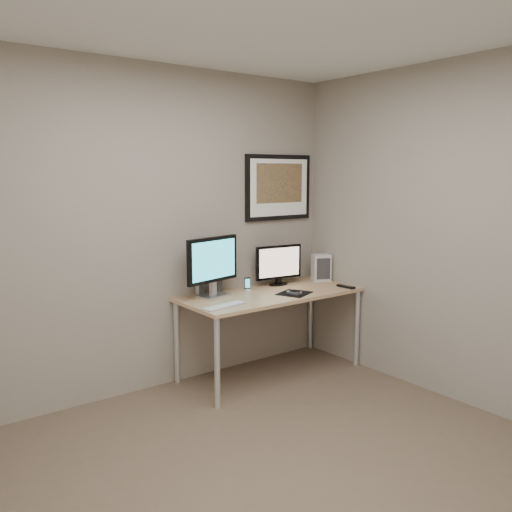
# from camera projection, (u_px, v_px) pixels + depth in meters

# --- Properties ---
(floor) EXTENTS (3.60, 3.60, 0.00)m
(floor) POSITION_uv_depth(u_px,v_px,m) (281.00, 479.00, 3.13)
(floor) COLOR brown
(floor) RESTS_ON ground
(room) EXTENTS (3.60, 3.60, 3.60)m
(room) POSITION_uv_depth(u_px,v_px,m) (235.00, 192.00, 3.23)
(room) COLOR white
(room) RESTS_ON ground
(desk) EXTENTS (1.60, 0.70, 0.73)m
(desk) POSITION_uv_depth(u_px,v_px,m) (271.00, 300.00, 4.69)
(desk) COLOR #996E4A
(desk) RESTS_ON floor
(framed_art) EXTENTS (0.75, 0.04, 0.60)m
(framed_art) POSITION_uv_depth(u_px,v_px,m) (279.00, 187.00, 5.01)
(framed_art) COLOR black
(framed_art) RESTS_ON room
(monitor_large) EXTENTS (0.55, 0.23, 0.50)m
(monitor_large) POSITION_uv_depth(u_px,v_px,m) (213.00, 264.00, 4.47)
(monitor_large) COLOR #B5B5BA
(monitor_large) RESTS_ON desk
(monitor_tv) EXTENTS (0.47, 0.13, 0.37)m
(monitor_tv) POSITION_uv_depth(u_px,v_px,m) (279.00, 264.00, 4.97)
(monitor_tv) COLOR black
(monitor_tv) RESTS_ON desk
(speaker_left) EXTENTS (0.07, 0.07, 0.16)m
(speaker_left) POSITION_uv_depth(u_px,v_px,m) (199.00, 286.00, 4.57)
(speaker_left) COLOR #B5B5BA
(speaker_left) RESTS_ON desk
(speaker_right) EXTENTS (0.07, 0.07, 0.17)m
(speaker_right) POSITION_uv_depth(u_px,v_px,m) (217.00, 283.00, 4.66)
(speaker_right) COLOR #B5B5BA
(speaker_right) RESTS_ON desk
(phone_dock) EXTENTS (0.07, 0.07, 0.12)m
(phone_dock) POSITION_uv_depth(u_px,v_px,m) (247.00, 284.00, 4.76)
(phone_dock) COLOR black
(phone_dock) RESTS_ON desk
(keyboard) EXTENTS (0.39, 0.16, 0.01)m
(keyboard) POSITION_uv_depth(u_px,v_px,m) (225.00, 306.00, 4.18)
(keyboard) COLOR silver
(keyboard) RESTS_ON desk
(mousepad) EXTENTS (0.34, 0.32, 0.00)m
(mousepad) POSITION_uv_depth(u_px,v_px,m) (294.00, 293.00, 4.64)
(mousepad) COLOR black
(mousepad) RESTS_ON desk
(mouse) EXTENTS (0.09, 0.13, 0.04)m
(mouse) POSITION_uv_depth(u_px,v_px,m) (294.00, 292.00, 4.61)
(mouse) COLOR black
(mouse) RESTS_ON mousepad
(remote) EXTENTS (0.06, 0.19, 0.02)m
(remote) POSITION_uv_depth(u_px,v_px,m) (346.00, 286.00, 4.88)
(remote) COLOR black
(remote) RESTS_ON desk
(fan_unit) EXTENTS (0.20, 0.18, 0.26)m
(fan_unit) POSITION_uv_depth(u_px,v_px,m) (321.00, 268.00, 5.17)
(fan_unit) COLOR silver
(fan_unit) RESTS_ON desk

